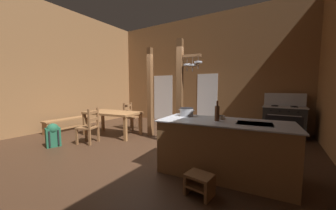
# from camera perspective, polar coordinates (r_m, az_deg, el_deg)

# --- Properties ---
(ground_plane) EXTENTS (8.52, 8.11, 0.10)m
(ground_plane) POSITION_cam_1_polar(r_m,az_deg,el_deg) (4.74, -8.08, -13.61)
(ground_plane) COLOR #382316
(wall_back) EXTENTS (8.52, 0.14, 4.35)m
(wall_back) POSITION_cam_1_polar(r_m,az_deg,el_deg) (7.75, 9.73, 10.38)
(wall_back) COLOR brown
(wall_back) RESTS_ON ground_plane
(wall_left) EXTENTS (0.14, 8.11, 4.35)m
(wall_left) POSITION_cam_1_polar(r_m,az_deg,el_deg) (7.65, -32.09, 9.71)
(wall_left) COLOR brown
(wall_left) RESTS_ON ground_plane
(glazed_door_back_left) EXTENTS (1.00, 0.01, 2.05)m
(glazed_door_back_left) POSITION_cam_1_polar(r_m,az_deg,el_deg) (8.47, -1.58, 2.25)
(glazed_door_back_left) COLOR white
(glazed_door_back_left) RESTS_ON ground_plane
(glazed_panel_back_right) EXTENTS (0.84, 0.01, 2.05)m
(glazed_panel_back_right) POSITION_cam_1_polar(r_m,az_deg,el_deg) (7.53, 12.11, 1.74)
(glazed_panel_back_right) COLOR white
(glazed_panel_back_right) RESTS_ON ground_plane
(kitchen_island) EXTENTS (2.23, 1.14, 0.93)m
(kitchen_island) POSITION_cam_1_polar(r_m,az_deg,el_deg) (3.35, 16.85, -12.68)
(kitchen_island) COLOR olive
(kitchen_island) RESTS_ON ground_plane
(stove_range) EXTENTS (1.15, 0.83, 1.32)m
(stove_range) POSITION_cam_1_polar(r_m,az_deg,el_deg) (6.63, 32.43, -4.20)
(stove_range) COLOR #262626
(stove_range) RESTS_ON ground_plane
(support_post_with_pot_rack) EXTENTS (0.65, 0.24, 2.70)m
(support_post_with_pot_rack) POSITION_cam_1_polar(r_m,az_deg,el_deg) (4.62, 4.13, 4.84)
(support_post_with_pot_rack) COLOR brown
(support_post_with_pot_rack) RESTS_ON ground_plane
(support_post_center) EXTENTS (0.14, 0.14, 2.70)m
(support_post_center) POSITION_cam_1_polar(r_m,az_deg,el_deg) (5.66, -5.61, 3.95)
(support_post_center) COLOR brown
(support_post_center) RESTS_ON ground_plane
(step_stool) EXTENTS (0.39, 0.32, 0.30)m
(step_stool) POSITION_cam_1_polar(r_m,az_deg,el_deg) (2.78, 9.83, -22.87)
(step_stool) COLOR brown
(step_stool) RESTS_ON ground_plane
(dining_table) EXTENTS (1.80, 1.10, 0.74)m
(dining_table) POSITION_cam_1_polar(r_m,az_deg,el_deg) (6.00, -17.00, -2.88)
(dining_table) COLOR olive
(dining_table) RESTS_ON ground_plane
(ladderback_chair_near_window) EXTENTS (0.46, 0.46, 0.95)m
(ladderback_chair_near_window) POSITION_cam_1_polar(r_m,az_deg,el_deg) (6.74, -11.64, -3.58)
(ladderback_chair_near_window) COLOR brown
(ladderback_chair_near_window) RESTS_ON ground_plane
(ladderback_chair_by_post) EXTENTS (0.56, 0.56, 0.95)m
(ladderback_chair_by_post) POSITION_cam_1_polar(r_m,az_deg,el_deg) (5.35, -23.45, -6.24)
(ladderback_chair_by_post) COLOR brown
(ladderback_chair_by_post) RESTS_ON ground_plane
(bench_along_left_wall) EXTENTS (0.38, 1.58, 0.44)m
(bench_along_left_wall) POSITION_cam_1_polar(r_m,az_deg,el_deg) (7.20, -28.80, -4.72)
(bench_along_left_wall) COLOR olive
(bench_along_left_wall) RESTS_ON ground_plane
(backpack) EXTENTS (0.36, 0.37, 0.60)m
(backpack) POSITION_cam_1_polar(r_m,az_deg,el_deg) (5.51, -32.37, -7.78)
(backpack) COLOR #1E5138
(backpack) RESTS_ON ground_plane
(stockpot_on_counter) EXTENTS (0.35, 0.28, 0.16)m
(stockpot_on_counter) POSITION_cam_1_polar(r_m,az_deg,el_deg) (3.67, 5.81, -2.13)
(stockpot_on_counter) COLOR #A8AAB2
(stockpot_on_counter) RESTS_ON kitchen_island
(mixing_bowl_on_counter) EXTENTS (0.18, 0.18, 0.07)m
(mixing_bowl_on_counter) POSITION_cam_1_polar(r_m,az_deg,el_deg) (3.42, 15.74, -3.70)
(mixing_bowl_on_counter) COLOR silver
(mixing_bowl_on_counter) RESTS_ON kitchen_island
(bottle_tall_on_counter) EXTENTS (0.08, 0.08, 0.34)m
(bottle_tall_on_counter) POSITION_cam_1_polar(r_m,az_deg,el_deg) (3.20, 15.12, -2.42)
(bottle_tall_on_counter) COLOR #56331E
(bottle_tall_on_counter) RESTS_ON kitchen_island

